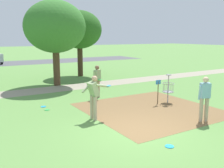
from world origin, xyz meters
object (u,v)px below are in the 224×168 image
(player_foreground_watching, at_px, (205,96))
(tree_near_right, at_px, (79,30))
(frisbee_near_basket, at_px, (169,146))
(frisbee_by_tee, at_px, (43,107))
(player_waiting_right, at_px, (94,95))
(disc_golf_basket, at_px, (167,88))
(tree_near_left, at_px, (55,27))
(player_waiting_left, at_px, (97,80))
(frisbee_mid_grass, at_px, (47,110))

(player_foreground_watching, height_order, tree_near_right, tree_near_right)
(frisbee_near_basket, relative_size, frisbee_by_tee, 1.08)
(frisbee_near_basket, xyz_separation_m, tree_near_right, (3.42, 13.80, 3.66))
(tree_near_right, bearing_deg, player_waiting_right, -111.68)
(player_waiting_right, relative_size, frisbee_by_tee, 7.13)
(disc_golf_basket, height_order, tree_near_left, tree_near_left)
(player_foreground_watching, height_order, player_waiting_left, same)
(frisbee_by_tee, bearing_deg, tree_near_left, 63.89)
(disc_golf_basket, distance_m, tree_near_right, 10.44)
(frisbee_near_basket, relative_size, tree_near_right, 0.05)
(player_foreground_watching, relative_size, tree_near_right, 0.33)
(disc_golf_basket, distance_m, tree_near_left, 8.30)
(player_foreground_watching, distance_m, frisbee_mid_grass, 6.54)
(disc_golf_basket, xyz_separation_m, frisbee_mid_grass, (-5.34, 1.78, -0.74))
(frisbee_mid_grass, bearing_deg, player_waiting_left, 16.08)
(tree_near_left, bearing_deg, player_waiting_right, -98.79)
(player_waiting_right, distance_m, frisbee_mid_grass, 2.67)
(disc_golf_basket, distance_m, frisbee_by_tee, 5.88)
(frisbee_by_tee, distance_m, tree_near_right, 10.00)
(player_foreground_watching, xyz_separation_m, tree_near_right, (0.73, 12.79, 2.71))
(player_waiting_right, bearing_deg, disc_golf_basket, 5.61)
(player_foreground_watching, relative_size, frisbee_mid_grass, 7.72)
(player_foreground_watching, distance_m, frisbee_near_basket, 3.03)
(tree_near_left, bearing_deg, frisbee_by_tee, -116.11)
(frisbee_mid_grass, height_order, tree_near_right, tree_near_right)
(tree_near_left, bearing_deg, player_waiting_left, -82.38)
(player_foreground_watching, distance_m, tree_near_left, 10.53)
(player_foreground_watching, height_order, tree_near_left, tree_near_left)
(tree_near_right, bearing_deg, frisbee_mid_grass, -122.88)
(frisbee_by_tee, bearing_deg, frisbee_near_basket, -72.90)
(player_foreground_watching, distance_m, player_waiting_left, 5.64)
(player_foreground_watching, bearing_deg, player_waiting_left, 107.03)
(player_waiting_left, relative_size, tree_near_right, 0.33)
(player_waiting_left, xyz_separation_m, frisbee_near_basket, (-1.04, -6.41, -0.96))
(player_waiting_right, relative_size, frisbee_mid_grass, 7.72)
(player_foreground_watching, xyz_separation_m, tree_near_left, (-2.26, 9.90, 2.79))
(player_foreground_watching, height_order, frisbee_by_tee, player_foreground_watching)
(player_foreground_watching, relative_size, player_waiting_right, 1.00)
(player_waiting_right, distance_m, frisbee_near_basket, 3.58)
(tree_near_right, bearing_deg, player_foreground_watching, -93.25)
(frisbee_near_basket, bearing_deg, frisbee_by_tee, 107.10)
(disc_golf_basket, height_order, player_waiting_left, player_waiting_left)
(player_waiting_left, xyz_separation_m, player_waiting_right, (-1.77, -3.04, 0.02))
(player_foreground_watching, bearing_deg, frisbee_near_basket, -159.35)
(player_waiting_left, bearing_deg, player_waiting_right, -120.21)
(player_waiting_right, xyz_separation_m, frisbee_by_tee, (-1.16, 2.79, -0.98))
(player_waiting_left, bearing_deg, frisbee_mid_grass, -163.92)
(disc_golf_basket, height_order, tree_near_right, tree_near_right)
(player_foreground_watching, bearing_deg, frisbee_mid_grass, 135.37)
(player_waiting_right, bearing_deg, player_waiting_left, 59.79)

